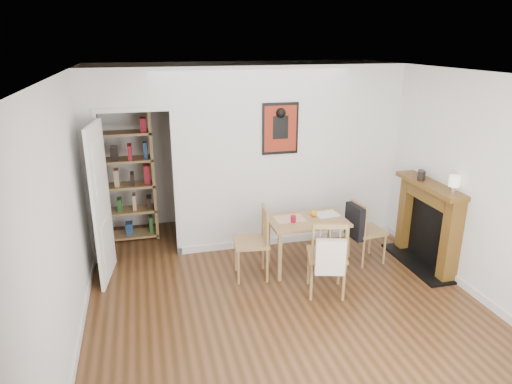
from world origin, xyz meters
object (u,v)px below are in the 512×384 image
object	(u,v)px
ceramic_jar_b	(421,174)
chair_right	(367,231)
orange_fruit	(314,213)
ceramic_jar_a	(421,176)
chair_left	(251,243)
dining_table	(307,225)
notebook	(326,214)
fireplace	(428,221)
chair_front	(327,255)
red_glass	(293,219)
mantel_lamp	(454,182)
bookshelf	(124,173)

from	to	relation	value
ceramic_jar_b	chair_right	bearing A→B (deg)	179.70
orange_fruit	ceramic_jar_a	world-z (taller)	ceramic_jar_a
ceramic_jar_b	chair_left	bearing A→B (deg)	-179.36
dining_table	notebook	size ratio (longest dim) A/B	3.26
fireplace	dining_table	bearing A→B (deg)	169.50
chair_front	ceramic_jar_b	size ratio (longest dim) A/B	9.26
chair_right	orange_fruit	world-z (taller)	chair_right
chair_front	orange_fruit	bearing A→B (deg)	81.31
fireplace	red_glass	xyz separation A→B (m)	(-1.82, 0.25, 0.12)
chair_front	mantel_lamp	size ratio (longest dim) A/B	4.64
dining_table	ceramic_jar_a	distance (m)	1.65
dining_table	ceramic_jar_a	size ratio (longest dim) A/B	8.28
dining_table	red_glass	distance (m)	0.25
chair_right	mantel_lamp	xyz separation A→B (m)	(0.75, -0.66, 0.84)
chair_left	chair_front	xyz separation A→B (m)	(0.78, -0.61, 0.03)
mantel_lamp	ceramic_jar_a	distance (m)	0.55
chair_left	chair_front	world-z (taller)	chair_front
chair_front	dining_table	bearing A→B (deg)	90.22
chair_left	red_glass	world-z (taller)	chair_left
chair_left	orange_fruit	world-z (taller)	chair_left
chair_front	ceramic_jar_a	xyz separation A→B (m)	(1.52, 0.53, 0.72)
chair_left	bookshelf	world-z (taller)	bookshelf
notebook	mantel_lamp	distance (m)	1.64
chair_front	mantel_lamp	xyz separation A→B (m)	(1.61, -0.02, 0.79)
chair_left	dining_table	bearing A→B (deg)	5.40
bookshelf	ceramic_jar_a	bearing A→B (deg)	-24.45
ceramic_jar_a	ceramic_jar_b	bearing A→B (deg)	57.87
bookshelf	notebook	xyz separation A→B (m)	(2.62, -1.50, -0.34)
notebook	chair_front	bearing A→B (deg)	-111.35
fireplace	notebook	size ratio (longest dim) A/B	4.02
dining_table	bookshelf	size ratio (longest dim) A/B	0.48
chair_right	ceramic_jar_b	xyz separation A→B (m)	(0.74, -0.00, 0.76)
chair_left	orange_fruit	size ratio (longest dim) A/B	10.81
notebook	ceramic_jar_b	world-z (taller)	ceramic_jar_b
notebook	dining_table	bearing A→B (deg)	-163.67
bookshelf	mantel_lamp	distance (m)	4.55
dining_table	ceramic_jar_a	bearing A→B (deg)	-5.83
fireplace	notebook	world-z (taller)	fireplace
chair_right	chair_front	xyz separation A→B (m)	(-0.85, -0.64, 0.04)
bookshelf	ceramic_jar_b	bearing A→B (deg)	-22.73
chair_right	notebook	xyz separation A→B (m)	(-0.55, 0.13, 0.24)
dining_table	notebook	bearing A→B (deg)	16.33
chair_right	notebook	world-z (taller)	chair_right
chair_front	orange_fruit	size ratio (longest dim) A/B	11.23
ceramic_jar_a	chair_front	bearing A→B (deg)	-160.92
notebook	bookshelf	bearing A→B (deg)	150.19
notebook	mantel_lamp	xyz separation A→B (m)	(1.31, -0.79, 0.59)
fireplace	orange_fruit	size ratio (longest dim) A/B	14.36
chair_left	red_glass	bearing A→B (deg)	2.61
bookshelf	red_glass	xyz separation A→B (m)	(2.11, -1.64, -0.30)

